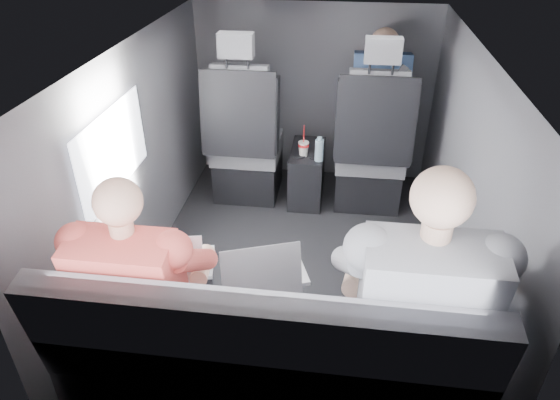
# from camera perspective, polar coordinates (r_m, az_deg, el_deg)

# --- Properties ---
(floor) EXTENTS (2.60, 2.60, 0.00)m
(floor) POSITION_cam_1_polar(r_m,az_deg,el_deg) (3.13, 1.59, -7.87)
(floor) COLOR black
(floor) RESTS_ON ground
(ceiling) EXTENTS (2.60, 2.60, 0.00)m
(ceiling) POSITION_cam_1_polar(r_m,az_deg,el_deg) (2.50, 2.06, 16.82)
(ceiling) COLOR #B2B2AD
(ceiling) RESTS_ON panel_back
(panel_left) EXTENTS (0.02, 2.60, 1.35)m
(panel_left) POSITION_cam_1_polar(r_m,az_deg,el_deg) (2.96, -15.82, 4.05)
(panel_left) COLOR #56565B
(panel_left) RESTS_ON floor
(panel_right) EXTENTS (0.02, 2.60, 1.35)m
(panel_right) POSITION_cam_1_polar(r_m,az_deg,el_deg) (2.82, 20.31, 1.75)
(panel_right) COLOR #56565B
(panel_right) RESTS_ON floor
(panel_front) EXTENTS (1.80, 0.02, 1.35)m
(panel_front) POSITION_cam_1_polar(r_m,az_deg,el_deg) (3.94, 3.82, 12.02)
(panel_front) COLOR #56565B
(panel_front) RESTS_ON floor
(panel_back) EXTENTS (1.80, 0.02, 1.35)m
(panel_back) POSITION_cam_1_polar(r_m,az_deg,el_deg) (1.73, -2.94, -17.69)
(panel_back) COLOR #56565B
(panel_back) RESTS_ON floor
(side_window) EXTENTS (0.02, 0.75, 0.42)m
(side_window) POSITION_cam_1_polar(r_m,az_deg,el_deg) (2.62, -18.47, 5.36)
(side_window) COLOR white
(side_window) RESTS_ON panel_left
(seatbelt) EXTENTS (0.35, 0.11, 0.59)m
(seatbelt) POSITION_cam_1_polar(r_m,az_deg,el_deg) (3.30, 10.99, 9.94)
(seatbelt) COLOR black
(seatbelt) RESTS_ON front_seat_right
(front_seat_left) EXTENTS (0.52, 0.58, 1.26)m
(front_seat_left) POSITION_cam_1_polar(r_m,az_deg,el_deg) (3.68, -3.92, 5.92)
(front_seat_left) COLOR black
(front_seat_left) RESTS_ON floor
(front_seat_right) EXTENTS (0.52, 0.58, 1.26)m
(front_seat_right) POSITION_cam_1_polar(r_m,az_deg,el_deg) (3.62, 10.27, 5.03)
(front_seat_right) COLOR black
(front_seat_right) RESTS_ON floor
(center_console) EXTENTS (0.24, 0.48, 0.41)m
(center_console) POSITION_cam_1_polar(r_m,az_deg,el_deg) (3.75, 3.09, 3.03)
(center_console) COLOR black
(center_console) RESTS_ON floor
(rear_bench) EXTENTS (1.60, 0.57, 0.92)m
(rear_bench) POSITION_cam_1_polar(r_m,az_deg,el_deg) (2.16, -1.50, -19.33)
(rear_bench) COLOR #59595E
(rear_bench) RESTS_ON floor
(soda_cup) EXTENTS (0.08, 0.08, 0.23)m
(soda_cup) POSITION_cam_1_polar(r_m,az_deg,el_deg) (3.54, 2.70, 5.94)
(soda_cup) COLOR white
(soda_cup) RESTS_ON center_console
(water_bottle) EXTENTS (0.06, 0.06, 0.18)m
(water_bottle) POSITION_cam_1_polar(r_m,az_deg,el_deg) (3.47, 4.50, 5.74)
(water_bottle) COLOR #9CBDD3
(water_bottle) RESTS_ON center_console
(laptop_white) EXTENTS (0.34, 0.34, 0.23)m
(laptop_white) POSITION_cam_1_polar(r_m,az_deg,el_deg) (2.21, -11.98, -7.02)
(laptop_white) COLOR silver
(laptop_white) RESTS_ON passenger_rear_left
(laptop_silver) EXTENTS (0.38, 0.39, 0.23)m
(laptop_silver) POSITION_cam_1_polar(r_m,az_deg,el_deg) (2.11, -1.64, -8.25)
(laptop_silver) COLOR #ADADB2
(laptop_silver) RESTS_ON rear_bench
(laptop_black) EXTENTS (0.37, 0.36, 0.23)m
(laptop_black) POSITION_cam_1_polar(r_m,az_deg,el_deg) (2.12, 14.24, -9.38)
(laptop_black) COLOR black
(laptop_black) RESTS_ON passenger_rear_right
(passenger_rear_left) EXTENTS (0.48, 0.60, 1.19)m
(passenger_rear_left) POSITION_cam_1_polar(r_m,az_deg,el_deg) (2.11, -14.77, -10.06)
(passenger_rear_left) COLOR #36363C
(passenger_rear_left) RESTS_ON rear_bench
(passenger_rear_right) EXTENTS (0.55, 0.66, 1.30)m
(passenger_rear_right) POSITION_cam_1_polar(r_m,az_deg,el_deg) (1.98, 15.04, -11.80)
(passenger_rear_right) COLOR #31496D
(passenger_rear_right) RESTS_ON rear_bench
(passenger_front_right) EXTENTS (0.40, 0.40, 0.80)m
(passenger_front_right) POSITION_cam_1_polar(r_m,az_deg,el_deg) (3.72, 11.25, 11.56)
(passenger_front_right) COLOR #31496D
(passenger_front_right) RESTS_ON front_seat_right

